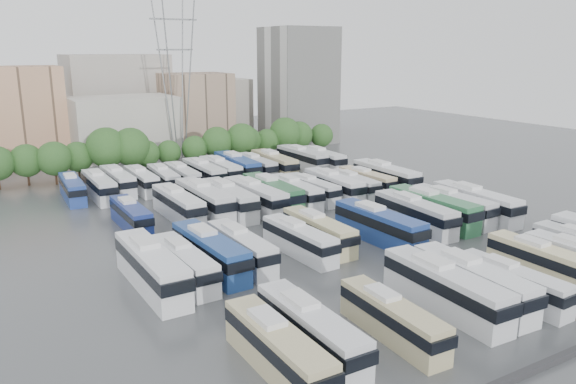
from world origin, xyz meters
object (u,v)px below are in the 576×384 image
bus_r2_s11 (353,184)px  bus_r3_s10 (274,164)px  bus_r2_s4 (204,200)px  bus_r3_s9 (255,166)px  bus_r0_s2 (311,329)px  bus_r3_s6 (204,173)px  electricity_pylon (176,63)px  bus_r2_s9 (312,189)px  bus_r2_s10 (333,185)px  bus_r3_s2 (118,181)px  bus_r2_s6 (255,197)px  bus_r3_s0 (72,188)px  bus_r2_s13 (386,176)px  bus_r1_s2 (210,251)px  bus_r2_s1 (131,215)px  bus_r2_s3 (178,204)px  bus_r2_s12 (367,181)px  bus_r1_s0 (151,267)px  bus_r1_s8 (379,225)px  bus_r1_s13 (476,203)px  bus_r1_s6 (319,231)px  bus_r1_s1 (184,263)px  bus_r1_s3 (241,247)px  apartment_tower (298,86)px  bus_r1_s10 (415,213)px  bus_r3_s13 (322,159)px  bus_r3_s8 (237,167)px  bus_r3_s3 (141,180)px  bus_r1_s5 (299,239)px  bus_r0_s4 (392,318)px  bus_r0_s8 (512,282)px  bus_r3_s12 (302,158)px  bus_r3_s4 (163,178)px  bus_r3_s5 (182,176)px  bus_r2_s8 (294,192)px  bus_r3_s1 (99,186)px  bus_r3_s7 (220,170)px  bus_r0_s1 (277,348)px  bus_r1_s11 (433,208)px

bus_r2_s11 → bus_r3_s10: bus_r3_s10 is taller
bus_r2_s4 → bus_r3_s9: (16.47, 17.20, -0.29)m
bus_r0_s2 → bus_r3_s6: size_ratio=0.95×
electricity_pylon → bus_r2_s9: (6.03, -37.95, -16.95)m
bus_r2_s10 → bus_r2_s11: (3.41, -0.21, -0.23)m
bus_r2_s4 → bus_r2_s11: (22.96, -1.81, -0.40)m
bus_r3_s2 → bus_r3_s9: bus_r3_s2 is taller
bus_r2_s6 → bus_r2_s10: bearing=-2.0°
bus_r3_s0 → bus_r2_s4: bearing=-49.1°
bus_r2_s13 → bus_r1_s2: bearing=-154.8°
bus_r0_s2 → bus_r2_s1: bearing=95.4°
bus_r2_s6 → bus_r3_s10: 22.28m
bus_r2_s3 → bus_r2_s12: 29.80m
bus_r1_s0 → bus_r1_s8: 26.10m
bus_r2_s10 → bus_r1_s13: bearing=-57.8°
bus_r1_s6 → bus_r3_s2: bearing=109.8°
bus_r2_s12 → bus_r3_s6: (-19.75, 16.85, 0.21)m
bus_r1_s1 → bus_r1_s8: (22.91, -0.66, 0.23)m
electricity_pylon → bus_r1_s3: electricity_pylon is taller
electricity_pylon → bus_r1_s13: (19.63, -55.91, -16.63)m
apartment_tower → bus_r1_s10: bearing=-109.5°
bus_r2_s12 → bus_r3_s13: bearing=77.0°
bus_r2_s1 → bus_r3_s10: (29.47, 17.00, 0.32)m
bus_r2_s3 → apartment_tower: bearing=43.3°
bus_r1_s3 → bus_r3_s8: (16.38, 35.18, 0.29)m
apartment_tower → bus_r3_s10: 38.05m
bus_r1_s2 → bus_r1_s8: size_ratio=0.98×
bus_r3_s2 → bus_r3_s3: 3.48m
bus_r2_s4 → bus_r1_s5: bearing=-81.8°
bus_r2_s9 → bus_r0_s4: bearing=-117.0°
bus_r0_s8 → bus_r1_s2: size_ratio=0.85×
electricity_pylon → bus_r3_s12: size_ratio=2.58×
bus_r3_s4 → bus_r3_s5: bus_r3_s5 is taller
electricity_pylon → bus_r2_s8: electricity_pylon is taller
bus_r1_s3 → bus_r2_s3: bearing=89.7°
bus_r3_s1 → bus_r2_s13: bearing=-23.3°
bus_r0_s2 → bus_r2_s13: size_ratio=0.89×
bus_r2_s8 → bus_r2_s11: bearing=-0.0°
bus_r1_s5 → bus_r3_s7: size_ratio=0.93×
bus_r0_s1 → bus_r3_s4: size_ratio=1.03×
bus_r2_s13 → bus_r3_s5: bus_r2_s13 is taller
bus_r3_s6 → bus_r3_s8: 6.60m
bus_r3_s2 → bus_r1_s5: bearing=-76.1°
bus_r1_s10 → bus_r1_s11: 3.37m
bus_r3_s9 → bus_r3_s4: bearing=-177.8°
bus_r2_s10 → bus_r3_s4: 26.65m
bus_r2_s1 → bus_r3_s0: 18.01m
bus_r0_s1 → bus_r3_s8: (22.98, 54.32, 0.27)m
bus_r3_s3 → bus_r3_s5: 6.39m
bus_r3_s2 → bus_r0_s4: bearing=-84.2°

